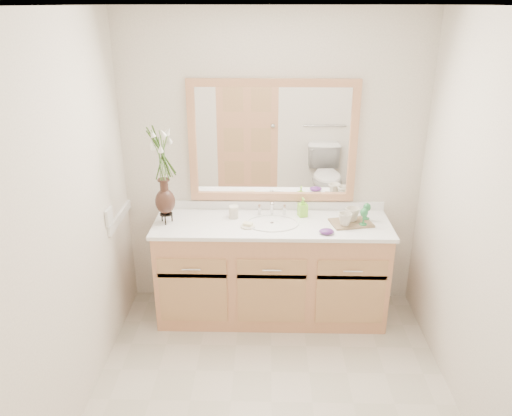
{
  "coord_description": "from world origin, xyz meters",
  "views": [
    {
      "loc": [
        -0.05,
        -2.53,
        2.41
      ],
      "look_at": [
        -0.12,
        0.65,
        1.1
      ],
      "focal_mm": 35.0,
      "sensor_mm": 36.0,
      "label": 1
    }
  ],
  "objects_px": {
    "flower_vase": "(162,161)",
    "soap_bottle": "(303,208)",
    "tumbler": "(234,212)",
    "tray": "(351,223)"
  },
  "relations": [
    {
      "from": "tray",
      "to": "tumbler",
      "type": "bearing_deg",
      "value": 161.61
    },
    {
      "from": "flower_vase",
      "to": "tray",
      "type": "bearing_deg",
      "value": 0.18
    },
    {
      "from": "tumbler",
      "to": "tray",
      "type": "distance_m",
      "value": 0.92
    },
    {
      "from": "tumbler",
      "to": "soap_bottle",
      "type": "distance_m",
      "value": 0.55
    },
    {
      "from": "flower_vase",
      "to": "tumbler",
      "type": "height_order",
      "value": "flower_vase"
    },
    {
      "from": "tumbler",
      "to": "tray",
      "type": "bearing_deg",
      "value": -6.07
    },
    {
      "from": "flower_vase",
      "to": "soap_bottle",
      "type": "distance_m",
      "value": 1.16
    },
    {
      "from": "tumbler",
      "to": "soap_bottle",
      "type": "height_order",
      "value": "soap_bottle"
    },
    {
      "from": "flower_vase",
      "to": "soap_bottle",
      "type": "xyz_separation_m",
      "value": [
        1.06,
        0.15,
        -0.43
      ]
    },
    {
      "from": "flower_vase",
      "to": "soap_bottle",
      "type": "height_order",
      "value": "flower_vase"
    }
  ]
}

